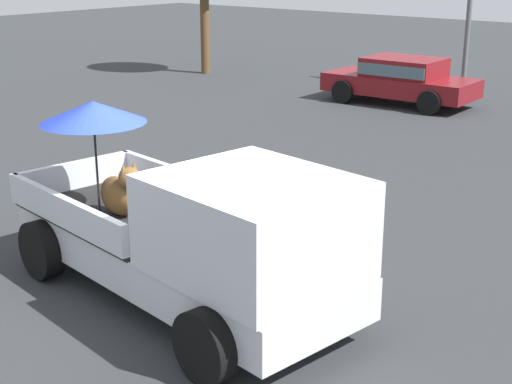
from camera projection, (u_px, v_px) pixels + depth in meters
The scene contains 3 objects.
ground_plane at pixel (180, 297), 9.56m from camera, with size 80.00×80.00×0.00m, color #2D3033.
pickup_truck_main at pixel (197, 234), 8.95m from camera, with size 5.26×2.81×2.41m.
parked_sedan_near at pixel (401, 78), 21.34m from camera, with size 4.35×2.08×1.33m.
Camera 1 is at (6.26, -6.09, 4.23)m, focal length 52.47 mm.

